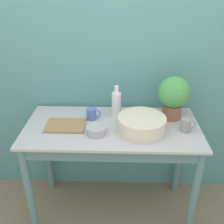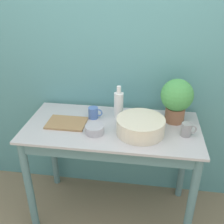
# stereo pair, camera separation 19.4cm
# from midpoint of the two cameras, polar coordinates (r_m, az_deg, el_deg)

# --- Properties ---
(wall_back) EXTENTS (6.00, 0.05, 2.40)m
(wall_back) POSITION_cam_midpoint_polar(r_m,az_deg,el_deg) (2.22, -2.23, 8.87)
(wall_back) COLOR teal
(wall_back) RESTS_ON ground_plane
(counter_table) EXTENTS (1.33, 0.65, 0.89)m
(counter_table) POSITION_cam_midpoint_polar(r_m,az_deg,el_deg) (2.08, -2.72, -7.85)
(counter_table) COLOR slate
(counter_table) RESTS_ON ground_plane
(potted_plant) EXTENTS (0.25, 0.25, 0.35)m
(potted_plant) POSITION_cam_midpoint_polar(r_m,az_deg,el_deg) (2.06, 10.67, 3.57)
(potted_plant) COLOR #8C5B42
(potted_plant) RESTS_ON counter_table
(bowl_wash_large) EXTENTS (0.35, 0.35, 0.12)m
(bowl_wash_large) POSITION_cam_midpoint_polar(r_m,az_deg,el_deg) (1.91, 3.57, -2.76)
(bowl_wash_large) COLOR beige
(bowl_wash_large) RESTS_ON counter_table
(bottle_tall) EXTENTS (0.07, 0.07, 0.26)m
(bottle_tall) POSITION_cam_midpoint_polar(r_m,az_deg,el_deg) (2.09, -1.69, 1.72)
(bottle_tall) COLOR white
(bottle_tall) RESTS_ON counter_table
(mug_blue) EXTENTS (0.11, 0.08, 0.09)m
(mug_blue) POSITION_cam_midpoint_polar(r_m,az_deg,el_deg) (2.09, -7.09, -0.46)
(mug_blue) COLOR #4C70B7
(mug_blue) RESTS_ON counter_table
(mug_grey) EXTENTS (0.11, 0.07, 0.10)m
(mug_grey) POSITION_cam_midpoint_polar(r_m,az_deg,el_deg) (1.96, 13.13, -2.90)
(mug_grey) COLOR gray
(mug_grey) RESTS_ON counter_table
(bowl_small_steel) EXTENTS (0.14, 0.14, 0.06)m
(bowl_small_steel) POSITION_cam_midpoint_polar(r_m,az_deg,el_deg) (1.90, -6.39, -4.08)
(bowl_small_steel) COLOR #A8A8B2
(bowl_small_steel) RESTS_ON counter_table
(tray_board) EXTENTS (0.30, 0.21, 0.02)m
(tray_board) POSITION_cam_midpoint_polar(r_m,az_deg,el_deg) (2.04, -12.77, -2.97)
(tray_board) COLOR #99754C
(tray_board) RESTS_ON counter_table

